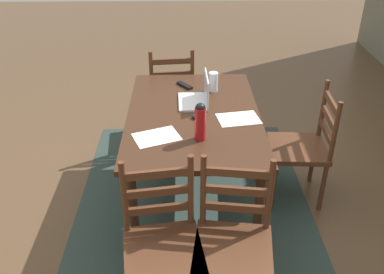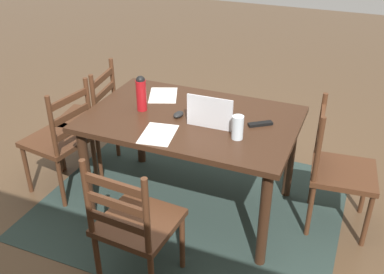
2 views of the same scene
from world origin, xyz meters
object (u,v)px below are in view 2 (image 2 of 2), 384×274
Objects in this scene: chair_right_near at (90,118)px; water_bottle at (141,93)px; chair_far_head at (135,225)px; laptop at (212,116)px; drinking_glass at (238,127)px; computer_mouse at (178,114)px; dining_table at (192,129)px; tv_remote at (260,124)px; chair_left_near at (338,170)px; chair_right_far at (61,140)px.

chair_right_near is 0.83m from water_bottle.
laptop is (-0.17, -0.81, 0.37)m from chair_far_head.
laptop reaches higher than drinking_glass.
computer_mouse is at bearing -84.19° from chair_far_head.
dining_table is 8.76× the size of tv_remote.
water_bottle is 0.88m from tv_remote.
water_bottle reaches higher than chair_left_near.
chair_left_near is 9.50× the size of computer_mouse.
dining_table is 0.89m from chair_far_head.
tv_remote is at bearing -170.18° from chair_right_far.
laptop is 2.04× the size of drinking_glass.
chair_right_near is 0.40m from chair_right_far.
chair_left_near is at bearing -162.34° from computer_mouse.
chair_right_near is at bearing -11.60° from laptop.
chair_far_head is at bearing 147.41° from chair_right_far.
chair_right_far is 1.00× the size of chair_far_head.
chair_right_far reaches higher than computer_mouse.
water_bottle is at bearing -120.37° from tv_remote.
laptop is at bearing -29.99° from drinking_glass.
chair_left_near is 1.00× the size of chair_right_far.
computer_mouse is at bearing -16.21° from drinking_glass.
chair_right_near is 1.03m from computer_mouse.
chair_left_near is at bearing -164.58° from laptop.
chair_right_far is at bearing -116.92° from tv_remote.
computer_mouse is at bearing 11.36° from chair_left_near.
chair_far_head is at bearing 89.82° from dining_table.
chair_right_far is at bearing 14.24° from water_bottle.
tv_remote is at bearing -172.78° from dining_table.
tv_remote is at bearing -161.04° from laptop.
chair_right_near is 5.59× the size of tv_remote.
water_bottle reaches higher than laptop.
chair_left_near reaches higher than computer_mouse.
chair_right_far is 9.50× the size of computer_mouse.
laptop is 1.91× the size of tv_remote.
water_bottle reaches higher than drinking_glass.
chair_left_near is at bearing -134.56° from chair_far_head.
dining_table is 4.58× the size of laptop.
chair_right_far is 1.57m from tv_remote.
chair_left_near is 1.48m from chair_far_head.
dining_table is 1.57× the size of chair_right_near.
drinking_glass is (0.64, 0.36, 0.39)m from chair_left_near.
dining_table is 1.57× the size of chair_far_head.
chair_far_head is (-1.03, 1.06, 0.00)m from chair_right_near.
chair_right_near is 2.92× the size of laptop.
chair_left_near is 5.98× the size of drinking_glass.
chair_far_head reaches higher than computer_mouse.
chair_right_far is at bearing 1.16° from drinking_glass.
computer_mouse is (0.26, -0.01, -0.04)m from laptop.
water_bottle is (0.55, -0.01, 0.08)m from laptop.
computer_mouse is 0.59× the size of tv_remote.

